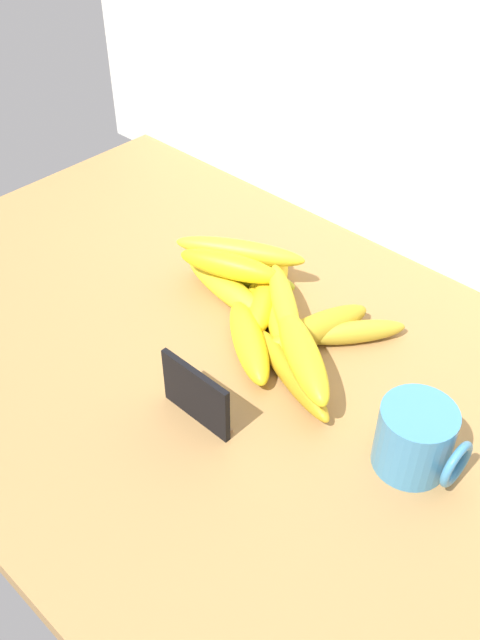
% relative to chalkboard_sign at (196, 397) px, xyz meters
% --- Properties ---
extents(counter_top, '(1.10, 0.76, 0.03)m').
position_rel_chalkboard_sign_xyz_m(counter_top, '(-0.11, 0.10, -0.05)').
color(counter_top, '#9E7443').
rests_on(counter_top, ground).
extents(back_wall, '(1.30, 0.02, 0.70)m').
position_rel_chalkboard_sign_xyz_m(back_wall, '(-0.11, 0.49, 0.28)').
color(back_wall, silver).
rests_on(back_wall, ground).
extents(chalkboard_sign, '(0.11, 0.02, 0.08)m').
position_rel_chalkboard_sign_xyz_m(chalkboard_sign, '(0.00, 0.00, 0.00)').
color(chalkboard_sign, black).
rests_on(chalkboard_sign, counter_top).
extents(coffee_mug, '(0.10, 0.09, 0.09)m').
position_rel_chalkboard_sign_xyz_m(coffee_mug, '(0.23, 0.12, 0.01)').
color(coffee_mug, teal).
rests_on(coffee_mug, counter_top).
extents(banana_0, '(0.17, 0.10, 0.04)m').
position_rel_chalkboard_sign_xyz_m(banana_0, '(-0.14, 0.24, -0.02)').
color(banana_0, gold).
rests_on(banana_0, counter_top).
extents(banana_1, '(0.09, 0.17, 0.04)m').
position_rel_chalkboard_sign_xyz_m(banana_1, '(0.02, 0.22, -0.02)').
color(banana_1, gold).
rests_on(banana_1, counter_top).
extents(banana_2, '(0.13, 0.19, 0.04)m').
position_rel_chalkboard_sign_xyz_m(banana_2, '(-0.08, 0.23, -0.02)').
color(banana_2, yellow).
rests_on(banana_2, counter_top).
extents(banana_3, '(0.13, 0.14, 0.03)m').
position_rel_chalkboard_sign_xyz_m(banana_3, '(-0.07, 0.18, -0.02)').
color(banana_3, yellow).
rests_on(banana_3, counter_top).
extents(banana_4, '(0.20, 0.06, 0.04)m').
position_rel_chalkboard_sign_xyz_m(banana_4, '(-0.14, 0.20, -0.02)').
color(banana_4, yellow).
rests_on(banana_4, counter_top).
extents(banana_5, '(0.12, 0.14, 0.03)m').
position_rel_chalkboard_sign_xyz_m(banana_5, '(0.06, 0.25, -0.02)').
color(banana_5, gold).
rests_on(banana_5, counter_top).
extents(banana_6, '(0.18, 0.16, 0.04)m').
position_rel_chalkboard_sign_xyz_m(banana_6, '(-0.03, 0.19, -0.02)').
color(banana_6, yellow).
rests_on(banana_6, counter_top).
extents(banana_7, '(0.16, 0.13, 0.04)m').
position_rel_chalkboard_sign_xyz_m(banana_7, '(-0.03, 0.13, -0.02)').
color(banana_7, yellow).
rests_on(banana_7, counter_top).
extents(banana_8, '(0.19, 0.10, 0.03)m').
position_rel_chalkboard_sign_xyz_m(banana_8, '(0.05, 0.13, -0.02)').
color(banana_8, '#B98E1B').
rests_on(banana_8, counter_top).
extents(banana_9, '(0.16, 0.14, 0.03)m').
position_rel_chalkboard_sign_xyz_m(banana_9, '(-0.02, 0.19, 0.02)').
color(banana_9, yellow).
rests_on(banana_9, banana_6).
extents(banana_10, '(0.16, 0.09, 0.04)m').
position_rel_chalkboard_sign_xyz_m(banana_10, '(-0.14, 0.20, 0.02)').
color(banana_10, yellow).
rests_on(banana_10, banana_4).
extents(banana_11, '(0.17, 0.14, 0.04)m').
position_rel_chalkboard_sign_xyz_m(banana_11, '(0.06, 0.13, 0.02)').
color(banana_11, yellow).
rests_on(banana_11, banana_8).
extents(banana_12, '(0.20, 0.13, 0.04)m').
position_rel_chalkboard_sign_xyz_m(banana_12, '(-0.16, 0.24, 0.02)').
color(banana_12, yellow).
rests_on(banana_12, banana_0).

